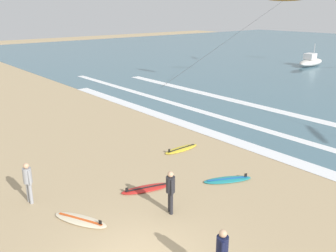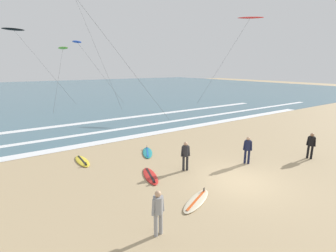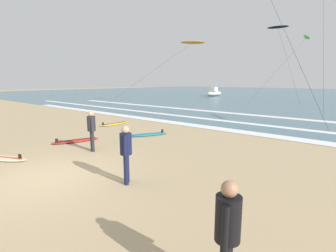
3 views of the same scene
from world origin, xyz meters
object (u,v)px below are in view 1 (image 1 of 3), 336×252
surfboard_left_pile (228,180)px  offshore_boat (311,62)px  surfer_right_near (170,188)px  surfboard_foreground_flat (80,220)px  surfboard_right_spare (146,188)px  surfboard_near_water (181,149)px  surfer_left_far (222,251)px  kite_orange_far_right (285,0)px  surfer_background_far (28,179)px

surfboard_left_pile → offshore_boat: offshore_boat is taller
surfer_right_near → surfboard_foreground_flat: bearing=-119.4°
surfer_right_near → surfboard_left_pile: bearing=96.1°
surfboard_right_spare → surfboard_near_water: bearing=120.3°
surfboard_near_water → surfer_left_far: bearing=-35.6°
surfboard_foreground_flat → kite_orange_far_right: size_ratio=0.20×
surfer_left_far → surfboard_left_pile: 6.16m
surfboard_near_water → surfer_right_near: bearing=-45.5°
surfboard_near_water → surfboard_left_pile: same height
surfboard_near_water → surfboard_left_pile: size_ratio=0.98×
surfboard_left_pile → surfboard_foreground_flat: size_ratio=1.00×
surfboard_right_spare → offshore_boat: offshore_boat is taller
surfboard_left_pile → kite_orange_far_right: kite_orange_far_right is taller
surfboard_left_pile → kite_orange_far_right: 23.02m
surfboard_near_water → kite_orange_far_right: (-6.67, 18.14, 7.59)m
offshore_boat → surfer_right_near: bearing=-67.1°
surfer_left_far → offshore_boat: bearing=116.7°
surfer_background_far → kite_orange_far_right: bearing=105.1°
surfer_right_near → surfboard_right_spare: surfer_right_near is taller
surfboard_right_spare → surfer_background_far: bearing=-116.5°
surfboard_left_pile → kite_orange_far_right: (-10.55, 19.00, 7.59)m
surfer_right_near → surfboard_near_water: (-4.26, 4.34, -0.91)m
surfboard_near_water → surfboard_right_spare: 4.59m
surfboard_left_pile → offshore_boat: bearing=114.5°
offshore_boat → surfboard_near_water: bearing=-71.0°
surfer_right_near → kite_orange_far_right: (-10.93, 22.48, 6.68)m
surfboard_near_water → surfboard_left_pile: bearing=-12.4°
kite_orange_far_right → offshore_boat: kite_orange_far_right is taller
offshore_boat → surfboard_right_spare: bearing=-69.6°
surfer_right_near → surfboard_near_water: size_ratio=0.76×
surfer_background_far → surfboard_foreground_flat: (2.37, 0.84, -0.91)m
surfer_left_far → surfboard_left_pile: bearing=129.6°
surfer_background_far → surfboard_left_pile: 7.95m
surfboard_right_spare → kite_orange_far_right: bearing=112.1°
surfboard_foreground_flat → offshore_boat: size_ratio=0.40×
surfer_background_far → surfboard_right_spare: size_ratio=0.73×
surfer_background_far → kite_orange_far_right: (-7.02, 26.06, 6.68)m
surfer_right_near → offshore_boat: size_ratio=0.30×
surfboard_near_water → surfboard_right_spare: bearing=-59.7°
surfer_right_near → surfer_left_far: bearing=-19.2°
surfer_right_near → surfer_left_far: (3.51, -1.22, 0.00)m
kite_orange_far_right → surfboard_left_pile: bearing=-61.0°
surfer_right_near → surfer_left_far: same height
kite_orange_far_right → surfboard_near_water: bearing=-69.8°
surfboard_near_water → offshore_boat: bearing=109.0°
surfer_background_far → offshore_boat: (-11.14, 39.25, -0.40)m
surfer_left_far → kite_orange_far_right: 28.54m
offshore_boat → surfer_background_far: bearing=-74.2°
surfboard_right_spare → offshore_boat: bearing=110.4°
surfer_right_near → surfer_background_far: same height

